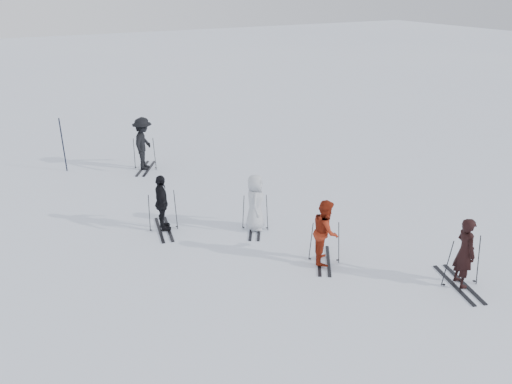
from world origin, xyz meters
TOP-DOWN VIEW (x-y plane):
  - ground at (0.00, 0.00)m, footprint 120.00×120.00m
  - skier_near_dark at (2.73, -4.21)m, footprint 0.58×0.72m
  - skier_red at (0.51, -1.79)m, footprint 0.98×1.04m
  - skier_grey at (-0.22, 0.64)m, footprint 0.87×0.97m
  - skier_uphill_left at (-2.59, 1.85)m, footprint 0.58×1.03m
  - skier_uphill_far at (-1.58, 7.07)m, footprint 1.30×1.48m
  - skis_near_dark at (2.73, -4.21)m, footprint 1.99×1.43m
  - skis_red at (0.51, -1.79)m, footprint 1.78×1.56m
  - skis_grey at (-0.22, 0.64)m, footprint 1.74×1.48m
  - skis_uphill_left at (-2.59, 1.85)m, footprint 1.82×1.18m
  - skis_uphill_far at (-1.58, 7.07)m, footprint 1.97×1.70m
  - piste_marker at (-4.30, 8.28)m, footprint 0.06×0.06m

SIDE VIEW (x-z plane):
  - ground at x=0.00m, z-range 0.00..0.00m
  - skis_grey at x=-0.22m, z-range 0.00..1.12m
  - skis_red at x=0.51m, z-range 0.00..1.15m
  - skis_uphill_left at x=-2.59m, z-range 0.00..1.23m
  - skis_uphill_far at x=-1.58m, z-range 0.00..1.28m
  - skis_near_dark at x=2.73m, z-range 0.00..1.30m
  - skier_grey at x=-0.22m, z-range 0.00..1.66m
  - skier_uphill_left at x=-2.59m, z-range 0.00..1.66m
  - skier_red at x=0.51m, z-range 0.00..1.69m
  - skier_near_dark at x=2.73m, z-range 0.00..1.73m
  - skier_uphill_far at x=-1.58m, z-range 0.00..1.99m
  - piste_marker at x=-4.30m, z-range 0.00..2.06m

